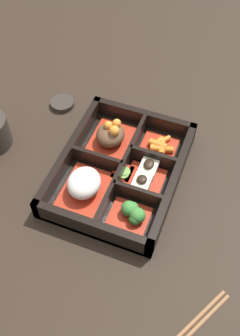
# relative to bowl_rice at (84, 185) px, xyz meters

# --- Properties ---
(ground_plane) EXTENTS (3.00, 3.00, 0.00)m
(ground_plane) POSITION_rel_bowl_rice_xyz_m (0.07, -0.05, -0.03)
(ground_plane) COLOR black
(bento_base) EXTENTS (0.30, 0.23, 0.01)m
(bento_base) POSITION_rel_bowl_rice_xyz_m (0.07, -0.05, -0.03)
(bento_base) COLOR black
(bento_base) RESTS_ON ground_plane
(bento_rim) EXTENTS (0.30, 0.23, 0.05)m
(bento_rim) POSITION_rel_bowl_rice_xyz_m (0.07, -0.05, -0.01)
(bento_rim) COLOR black
(bento_rim) RESTS_ON ground_plane
(bowl_rice) EXTENTS (0.11, 0.08, 0.05)m
(bowl_rice) POSITION_rel_bowl_rice_xyz_m (0.00, 0.00, 0.00)
(bowl_rice) COLOR #B22D19
(bowl_rice) RESTS_ON bento_base
(bowl_stew) EXTENTS (0.11, 0.08, 0.06)m
(bowl_stew) POSITION_rel_bowl_rice_xyz_m (0.13, -0.00, -0.00)
(bowl_stew) COLOR #B22D19
(bowl_stew) RESTS_ON bento_base
(bowl_greens) EXTENTS (0.06, 0.07, 0.03)m
(bowl_greens) POSITION_rel_bowl_rice_xyz_m (-0.02, -0.10, -0.01)
(bowl_greens) COLOR #B22D19
(bowl_greens) RESTS_ON bento_base
(bowl_tofu) EXTENTS (0.08, 0.07, 0.04)m
(bowl_tofu) POSITION_rel_bowl_rice_xyz_m (0.07, -0.10, -0.01)
(bowl_tofu) COLOR #B22D19
(bowl_tofu) RESTS_ON bento_base
(bowl_carrots) EXTENTS (0.07, 0.07, 0.02)m
(bowl_carrots) POSITION_rel_bowl_rice_xyz_m (0.15, -0.10, -0.02)
(bowl_carrots) COLOR #B22D19
(bowl_carrots) RESTS_ON bento_base
(bowl_pickles) EXTENTS (0.04, 0.04, 0.01)m
(bowl_pickles) POSITION_rel_bowl_rice_xyz_m (0.07, -0.05, -0.02)
(bowl_pickles) COLOR #B22D19
(bowl_pickles) RESTS_ON bento_base
(sauce_dish) EXTENTS (0.05, 0.05, 0.01)m
(sauce_dish) POSITION_rel_bowl_rice_xyz_m (0.20, 0.15, -0.03)
(sauce_dish) COLOR #2D2823
(sauce_dish) RESTS_ON ground_plane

